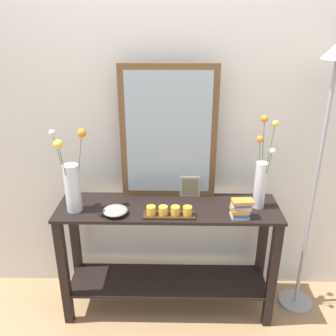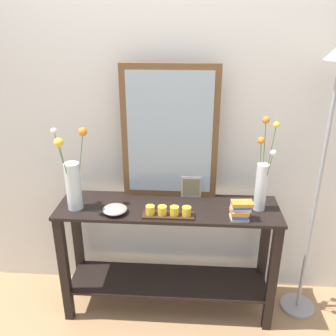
# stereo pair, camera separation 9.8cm
# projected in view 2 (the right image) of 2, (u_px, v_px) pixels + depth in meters

# --- Properties ---
(ground_plane) EXTENTS (7.00, 6.00, 0.02)m
(ground_plane) POSITION_uv_depth(u_px,v_px,m) (168.00, 306.00, 2.65)
(ground_plane) COLOR #A87F56
(wall_back) EXTENTS (6.40, 0.08, 2.70)m
(wall_back) POSITION_uv_depth(u_px,v_px,m) (171.00, 113.00, 2.42)
(wall_back) COLOR silver
(wall_back) RESTS_ON ground
(console_table) EXTENTS (1.43, 0.39, 0.82)m
(console_table) POSITION_uv_depth(u_px,v_px,m) (168.00, 248.00, 2.46)
(console_table) COLOR black
(console_table) RESTS_ON ground
(mirror_leaning) EXTENTS (0.62, 0.03, 0.88)m
(mirror_leaning) POSITION_uv_depth(u_px,v_px,m) (170.00, 134.00, 2.31)
(mirror_leaning) COLOR brown
(mirror_leaning) RESTS_ON console_table
(tall_vase_left) EXTENTS (0.22, 0.20, 0.52)m
(tall_vase_left) POSITION_uv_depth(u_px,v_px,m) (73.00, 181.00, 2.24)
(tall_vase_left) COLOR silver
(tall_vase_left) RESTS_ON console_table
(vase_right) EXTENTS (0.10, 0.16, 0.59)m
(vase_right) POSITION_uv_depth(u_px,v_px,m) (262.00, 180.00, 2.23)
(vase_right) COLOR silver
(vase_right) RESTS_ON console_table
(candle_tray) EXTENTS (0.32, 0.09, 0.07)m
(candle_tray) POSITION_uv_depth(u_px,v_px,m) (168.00, 212.00, 2.21)
(candle_tray) COLOR #382316
(candle_tray) RESTS_ON console_table
(picture_frame_small) EXTENTS (0.14, 0.01, 0.15)m
(picture_frame_small) POSITION_uv_depth(u_px,v_px,m) (191.00, 187.00, 2.43)
(picture_frame_small) COLOR #B7B2AD
(picture_frame_small) RESTS_ON console_table
(decorative_bowl) EXTENTS (0.15, 0.15, 0.05)m
(decorative_bowl) POSITION_uv_depth(u_px,v_px,m) (115.00, 209.00, 2.25)
(decorative_bowl) COLOR #9E9389
(decorative_bowl) RESTS_ON console_table
(book_stack) EXTENTS (0.13, 0.10, 0.12)m
(book_stack) POSITION_uv_depth(u_px,v_px,m) (240.00, 210.00, 2.17)
(book_stack) COLOR #B2A893
(book_stack) RESTS_ON console_table
(floor_lamp) EXTENTS (0.24, 0.24, 1.83)m
(floor_lamp) POSITION_uv_depth(u_px,v_px,m) (326.00, 146.00, 2.16)
(floor_lamp) COLOR #9E9EA3
(floor_lamp) RESTS_ON ground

